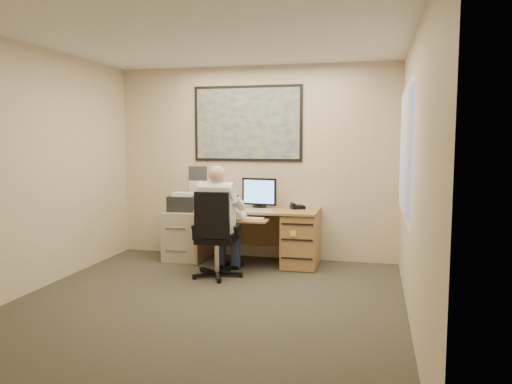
% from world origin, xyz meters
% --- Properties ---
extents(room_shell, '(4.00, 4.50, 2.70)m').
position_xyz_m(room_shell, '(0.00, 0.00, 1.35)').
color(room_shell, '#38352B').
rests_on(room_shell, ground).
extents(desk, '(1.60, 0.97, 1.14)m').
position_xyz_m(desk, '(0.48, 1.90, 0.44)').
color(desk, '#AC7E49').
rests_on(desk, ground).
extents(world_map, '(1.56, 0.03, 1.06)m').
position_xyz_m(world_map, '(-0.10, 2.23, 1.90)').
color(world_map, '#1E4C93').
rests_on(world_map, room_shell).
extents(wall_calendar, '(0.28, 0.01, 0.42)m').
position_xyz_m(wall_calendar, '(-0.85, 2.24, 1.08)').
color(wall_calendar, white).
rests_on(wall_calendar, room_shell).
extents(window_blinds, '(0.06, 1.40, 1.30)m').
position_xyz_m(window_blinds, '(1.97, 0.80, 1.55)').
color(window_blinds, beige).
rests_on(window_blinds, room_shell).
extents(filing_cabinet, '(0.53, 0.62, 0.94)m').
position_xyz_m(filing_cabinet, '(-0.95, 1.90, 0.40)').
color(filing_cabinet, '#B9A995').
rests_on(filing_cabinet, ground).
extents(office_chair, '(0.68, 0.68, 1.07)m').
position_xyz_m(office_chair, '(-0.21, 1.07, 0.31)').
color(office_chair, black).
rests_on(office_chair, ground).
extents(person, '(0.63, 0.85, 1.36)m').
position_xyz_m(person, '(-0.20, 1.15, 0.68)').
color(person, silver).
rests_on(person, office_chair).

